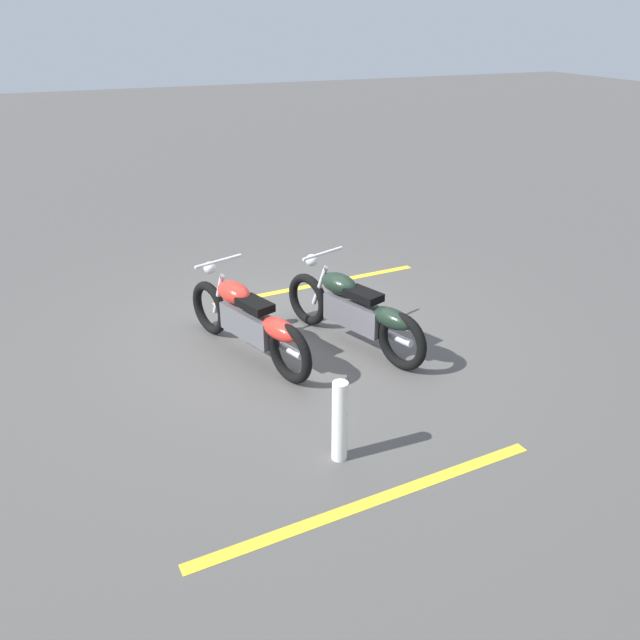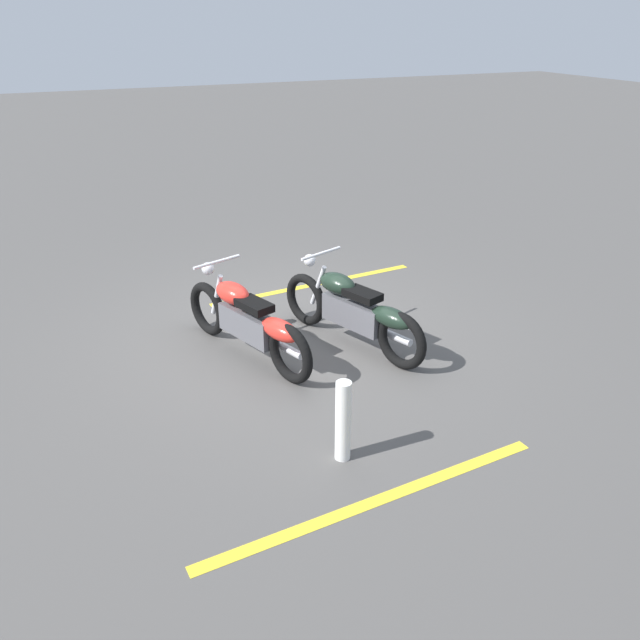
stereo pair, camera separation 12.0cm
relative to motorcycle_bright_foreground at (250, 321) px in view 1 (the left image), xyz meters
name	(u,v)px [view 1 (the left image)]	position (x,y,z in m)	size (l,w,h in m)	color
ground_plane	(288,334)	(-0.37, 0.59, -0.46)	(60.00, 60.00, 0.00)	#514F4C
motorcycle_bright_foreground	(250,321)	(0.00, 0.00, 0.00)	(2.15, 0.89, 1.04)	black
motorcycle_dark_foreground	(355,311)	(0.22, 1.22, 0.00)	(2.13, 0.91, 1.04)	black
bollard_post	(340,421)	(2.10, 0.17, -0.07)	(0.14, 0.14, 0.78)	white
parking_stripe_near	(318,284)	(-1.72, 1.55, -0.46)	(3.20, 0.12, 0.01)	yellow
parking_stripe_mid	(373,501)	(2.73, 0.19, -0.46)	(3.20, 0.12, 0.01)	yellow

